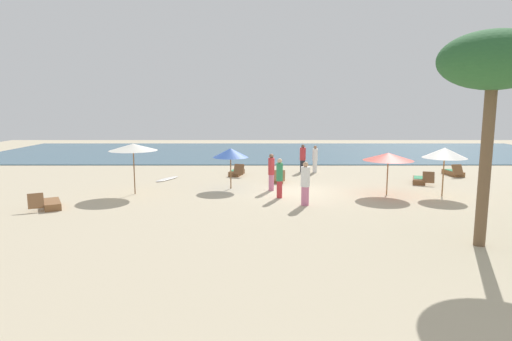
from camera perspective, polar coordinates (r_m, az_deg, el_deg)
ground_plane at (r=20.94m, az=5.03°, el=-2.78°), size 60.00×60.00×0.00m
ocean_water at (r=37.71m, az=2.77°, el=2.41°), size 48.00×16.00×0.06m
umbrella_0 at (r=21.42m, az=-3.37°, el=2.31°), size 1.75×1.75×2.00m
umbrella_1 at (r=21.40m, az=23.33°, el=2.13°), size 1.94×1.94×2.21m
umbrella_2 at (r=20.73m, az=16.81°, el=1.74°), size 2.26×2.26×1.95m
umbrella_3 at (r=20.82m, az=-15.75°, el=2.93°), size 2.20×2.20×2.34m
lounger_0 at (r=24.61m, az=20.53°, el=-1.16°), size 1.11×1.79×0.69m
lounger_2 at (r=25.65m, az=-2.54°, el=-0.23°), size 0.94×1.74×0.73m
lounger_3 at (r=23.62m, az=2.85°, el=-1.01°), size 0.72×1.73×0.69m
lounger_4 at (r=19.46m, az=-25.24°, el=-3.96°), size 1.31×1.76×0.69m
lounger_5 at (r=27.98m, az=24.29°, el=-0.25°), size 0.76×1.70×0.74m
person_0 at (r=21.06m, az=1.98°, el=-0.15°), size 0.37×0.37×1.78m
person_1 at (r=19.39m, az=3.05°, el=-0.94°), size 0.39×0.39×1.77m
person_2 at (r=26.91m, az=6.07°, el=1.60°), size 0.43×0.43×1.70m
person_3 at (r=26.82m, az=7.66°, el=1.51°), size 0.44×0.44×1.65m
person_4 at (r=18.08m, az=6.40°, el=-1.70°), size 0.43×0.43×1.81m
palm_2 at (r=14.17m, az=28.49°, el=12.13°), size 3.01×3.01×6.18m
surfboard at (r=24.71m, az=-11.51°, el=-1.08°), size 1.23×1.98×0.07m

